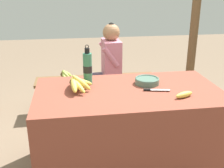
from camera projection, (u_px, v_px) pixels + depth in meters
name	position (u px, v px, depth m)	size (l,w,h in m)	color
ground_plane	(127.00, 166.00, 2.51)	(12.00, 12.00, 0.00)	#75604C
market_counter	(128.00, 130.00, 2.38)	(1.49, 0.83, 0.73)	brown
banana_bunch_ripe	(77.00, 83.00, 2.22)	(0.20, 0.31, 0.15)	#4C381E
serving_bowl	(147.00, 81.00, 2.38)	(0.21, 0.21, 0.05)	#4C6B5B
water_bottle	(88.00, 68.00, 2.33)	(0.08, 0.08, 0.34)	#337556
loose_banana_front	(184.00, 95.00, 2.10)	(0.16, 0.10, 0.04)	#E0C64C
knife	(153.00, 90.00, 2.23)	(0.21, 0.07, 0.02)	#BCBCC1
wooden_bench	(97.00, 84.00, 3.47)	(1.48, 0.32, 0.43)	brown
seated_vendor	(108.00, 62.00, 3.36)	(0.40, 0.39, 1.10)	#564C60
banana_bunch_green	(65.00, 74.00, 3.38)	(0.17, 0.27, 0.14)	#4C381E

